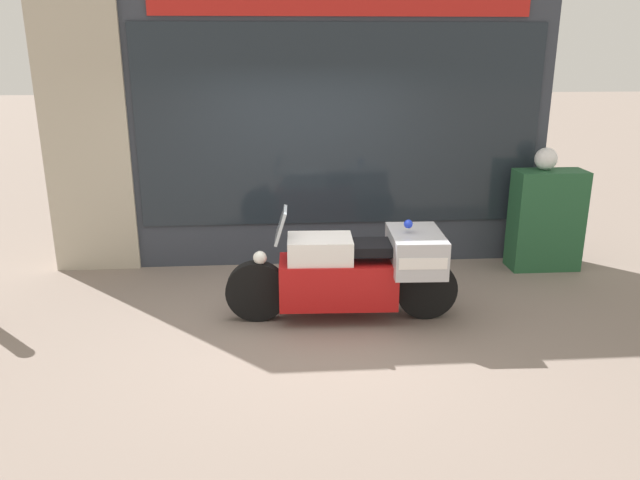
# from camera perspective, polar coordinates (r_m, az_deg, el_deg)

# --- Properties ---
(ground_plane) EXTENTS (60.00, 60.00, 0.00)m
(ground_plane) POSITION_cam_1_polar(r_m,az_deg,el_deg) (6.46, -0.80, -7.52)
(ground_plane) COLOR gray
(shop_building) EXTENTS (6.20, 0.55, 3.42)m
(shop_building) POSITION_cam_1_polar(r_m,az_deg,el_deg) (7.91, -5.06, 10.10)
(shop_building) COLOR #333842
(shop_building) RESTS_ON ground
(window_display) EXTENTS (4.72, 0.30, 1.79)m
(window_display) POSITION_cam_1_polar(r_m,az_deg,el_deg) (8.24, 1.37, 1.34)
(window_display) COLOR slate
(window_display) RESTS_ON ground
(paramedic_motorcycle) EXTENTS (2.38, 0.82, 1.18)m
(paramedic_motorcycle) POSITION_cam_1_polar(r_m,az_deg,el_deg) (6.37, 3.51, -2.67)
(paramedic_motorcycle) COLOR black
(paramedic_motorcycle) RESTS_ON ground
(utility_cabinet) EXTENTS (0.86, 0.41, 1.25)m
(utility_cabinet) POSITION_cam_1_polar(r_m,az_deg,el_deg) (8.28, 19.97, 1.73)
(utility_cabinet) COLOR #235633
(utility_cabinet) RESTS_ON ground
(white_helmet) EXTENTS (0.27, 0.27, 0.27)m
(white_helmet) POSITION_cam_1_polar(r_m,az_deg,el_deg) (8.14, 19.96, 7.00)
(white_helmet) COLOR white
(white_helmet) RESTS_ON utility_cabinet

